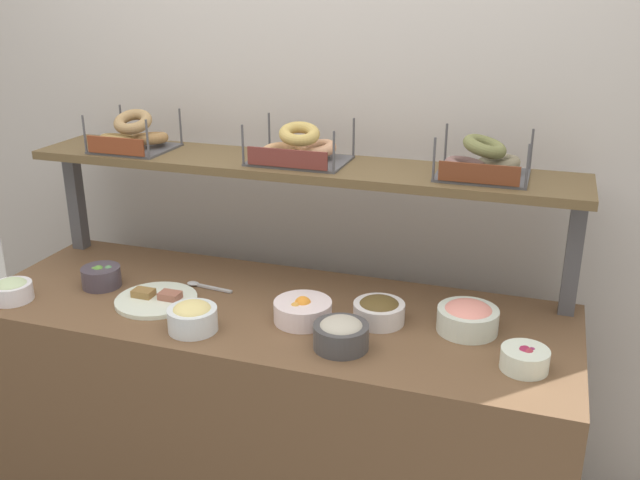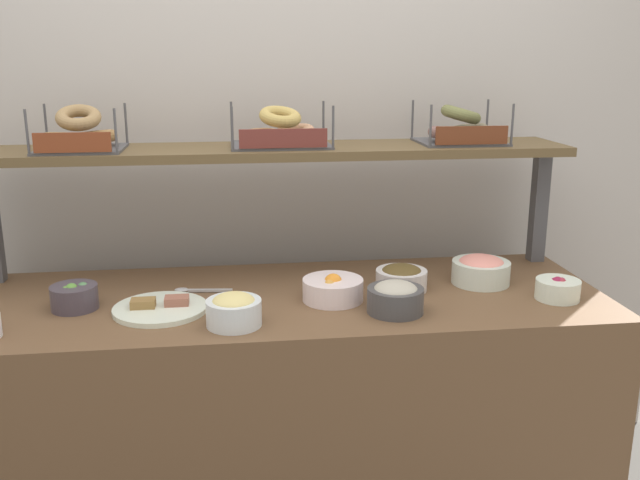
{
  "view_description": "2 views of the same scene",
  "coord_description": "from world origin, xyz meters",
  "px_view_note": "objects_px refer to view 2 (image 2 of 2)",
  "views": [
    {
      "loc": [
        0.82,
        -1.92,
        1.87
      ],
      "look_at": [
        0.16,
        0.07,
        1.08
      ],
      "focal_mm": 39.1,
      "sensor_mm": 36.0,
      "label": 1
    },
    {
      "loc": [
        -0.16,
        -2.05,
        1.58
      ],
      "look_at": [
        0.11,
        0.03,
        1.02
      ],
      "focal_mm": 39.25,
      "sensor_mm": 36.0,
      "label": 2
    }
  ],
  "objects_px": {
    "bowl_egg_salad": "(234,310)",
    "serving_spoon_near_plate": "(194,290)",
    "bagel_basket_everything": "(79,135)",
    "bagel_basket_poppy": "(460,129)",
    "serving_plate_white": "(160,308)",
    "bowl_fruit_salad": "(333,289)",
    "bowl_beet_salad": "(558,289)",
    "bagel_basket_sesame": "(280,132)",
    "bowl_lox_spread": "(481,270)",
    "bowl_tuna_salad": "(395,297)",
    "bowl_veggie_mix": "(74,296)",
    "bowl_chocolate_spread": "(401,277)"
  },
  "relations": [
    {
      "from": "bowl_beet_salad",
      "to": "bagel_basket_everything",
      "type": "relative_size",
      "value": 0.49
    },
    {
      "from": "bowl_egg_salad",
      "to": "bowl_beet_salad",
      "type": "xyz_separation_m",
      "value": [
        0.99,
        0.09,
        -0.01
      ]
    },
    {
      "from": "bowl_lox_spread",
      "to": "serving_spoon_near_plate",
      "type": "distance_m",
      "value": 0.93
    },
    {
      "from": "serving_plate_white",
      "to": "bagel_basket_poppy",
      "type": "xyz_separation_m",
      "value": [
        1.0,
        0.36,
        0.47
      ]
    },
    {
      "from": "bowl_beet_salad",
      "to": "serving_plate_white",
      "type": "xyz_separation_m",
      "value": [
        -1.2,
        0.05,
        -0.02
      ]
    },
    {
      "from": "bowl_beet_salad",
      "to": "bagel_basket_sesame",
      "type": "xyz_separation_m",
      "value": [
        -0.81,
        0.41,
        0.44
      ]
    },
    {
      "from": "bowl_fruit_salad",
      "to": "bowl_beet_salad",
      "type": "distance_m",
      "value": 0.69
    },
    {
      "from": "serving_spoon_near_plate",
      "to": "bagel_basket_poppy",
      "type": "bearing_deg",
      "value": 12.79
    },
    {
      "from": "bowl_egg_salad",
      "to": "bagel_basket_everything",
      "type": "bearing_deg",
      "value": 134.56
    },
    {
      "from": "bowl_veggie_mix",
      "to": "bagel_basket_poppy",
      "type": "height_order",
      "value": "bagel_basket_poppy"
    },
    {
      "from": "bowl_egg_salad",
      "to": "bagel_basket_everything",
      "type": "relative_size",
      "value": 0.56
    },
    {
      "from": "bowl_egg_salad",
      "to": "serving_spoon_near_plate",
      "type": "height_order",
      "value": "bowl_egg_salad"
    },
    {
      "from": "bowl_lox_spread",
      "to": "bagel_basket_poppy",
      "type": "height_order",
      "value": "bagel_basket_poppy"
    },
    {
      "from": "bowl_tuna_salad",
      "to": "bowl_lox_spread",
      "type": "bearing_deg",
      "value": 33.47
    },
    {
      "from": "bowl_tuna_salad",
      "to": "serving_spoon_near_plate",
      "type": "bearing_deg",
      "value": 156.68
    },
    {
      "from": "bowl_tuna_salad",
      "to": "serving_plate_white",
      "type": "relative_size",
      "value": 0.6
    },
    {
      "from": "bowl_tuna_salad",
      "to": "bowl_beet_salad",
      "type": "distance_m",
      "value": 0.52
    },
    {
      "from": "serving_plate_white",
      "to": "serving_spoon_near_plate",
      "type": "distance_m",
      "value": 0.18
    },
    {
      "from": "bowl_tuna_salad",
      "to": "bagel_basket_everything",
      "type": "height_order",
      "value": "bagel_basket_everything"
    },
    {
      "from": "bowl_tuna_salad",
      "to": "bowl_veggie_mix",
      "type": "relative_size",
      "value": 1.21
    },
    {
      "from": "bagel_basket_everything",
      "to": "bagel_basket_poppy",
      "type": "bearing_deg",
      "value": 1.25
    },
    {
      "from": "bowl_tuna_salad",
      "to": "bagel_basket_poppy",
      "type": "bearing_deg",
      "value": 54.9
    },
    {
      "from": "bowl_tuna_salad",
      "to": "bagel_basket_poppy",
      "type": "xyz_separation_m",
      "value": [
        0.32,
        0.46,
        0.43
      ]
    },
    {
      "from": "bagel_basket_poppy",
      "to": "bowl_fruit_salad",
      "type": "bearing_deg",
      "value": -145.54
    },
    {
      "from": "bagel_basket_everything",
      "to": "bagel_basket_poppy",
      "type": "height_order",
      "value": "bagel_basket_everything"
    },
    {
      "from": "serving_plate_white",
      "to": "bagel_basket_sesame",
      "type": "height_order",
      "value": "bagel_basket_sesame"
    },
    {
      "from": "bowl_fruit_salad",
      "to": "bowl_egg_salad",
      "type": "height_order",
      "value": "bowl_egg_salad"
    },
    {
      "from": "bowl_lox_spread",
      "to": "bowl_tuna_salad",
      "type": "bearing_deg",
      "value": -146.53
    },
    {
      "from": "bowl_veggie_mix",
      "to": "serving_spoon_near_plate",
      "type": "distance_m",
      "value": 0.36
    },
    {
      "from": "serving_plate_white",
      "to": "bowl_chocolate_spread",
      "type": "bearing_deg",
      "value": 7.45
    },
    {
      "from": "bowl_fruit_salad",
      "to": "bowl_veggie_mix",
      "type": "bearing_deg",
      "value": 178.12
    },
    {
      "from": "bowl_egg_salad",
      "to": "bagel_basket_everything",
      "type": "distance_m",
      "value": 0.79
    },
    {
      "from": "bowl_lox_spread",
      "to": "bagel_basket_sesame",
      "type": "relative_size",
      "value": 0.57
    },
    {
      "from": "bowl_beet_salad",
      "to": "serving_plate_white",
      "type": "height_order",
      "value": "bowl_beet_salad"
    },
    {
      "from": "bagel_basket_everything",
      "to": "bagel_basket_sesame",
      "type": "distance_m",
      "value": 0.64
    },
    {
      "from": "bowl_chocolate_spread",
      "to": "serving_spoon_near_plate",
      "type": "xyz_separation_m",
      "value": [
        -0.65,
        0.06,
        -0.03
      ]
    },
    {
      "from": "bowl_fruit_salad",
      "to": "serving_plate_white",
      "type": "distance_m",
      "value": 0.52
    },
    {
      "from": "bagel_basket_sesame",
      "to": "bagel_basket_poppy",
      "type": "xyz_separation_m",
      "value": [
        0.62,
        0.01,
        0.0
      ]
    },
    {
      "from": "bagel_basket_sesame",
      "to": "bagel_basket_poppy",
      "type": "bearing_deg",
      "value": 0.58
    },
    {
      "from": "serving_spoon_near_plate",
      "to": "bagel_basket_everything",
      "type": "distance_m",
      "value": 0.61
    },
    {
      "from": "bowl_veggie_mix",
      "to": "bowl_beet_salad",
      "type": "relative_size",
      "value": 1.01
    },
    {
      "from": "bowl_chocolate_spread",
      "to": "bowl_lox_spread",
      "type": "xyz_separation_m",
      "value": [
        0.27,
        0.03,
        0.01
      ]
    },
    {
      "from": "bowl_veggie_mix",
      "to": "bagel_basket_everything",
      "type": "relative_size",
      "value": 0.5
    },
    {
      "from": "bowl_tuna_salad",
      "to": "bowl_egg_salad",
      "type": "relative_size",
      "value": 1.07
    },
    {
      "from": "bagel_basket_sesame",
      "to": "bagel_basket_poppy",
      "type": "height_order",
      "value": "same"
    },
    {
      "from": "bowl_fruit_salad",
      "to": "bagel_basket_sesame",
      "type": "relative_size",
      "value": 0.56
    },
    {
      "from": "bowl_lox_spread",
      "to": "bagel_basket_poppy",
      "type": "bearing_deg",
      "value": 93.72
    },
    {
      "from": "bowl_beet_salad",
      "to": "bagel_basket_poppy",
      "type": "relative_size",
      "value": 0.47
    },
    {
      "from": "bowl_fruit_salad",
      "to": "bowl_lox_spread",
      "type": "height_order",
      "value": "bowl_lox_spread"
    },
    {
      "from": "bowl_tuna_salad",
      "to": "serving_plate_white",
      "type": "bearing_deg",
      "value": 171.84
    }
  ]
}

